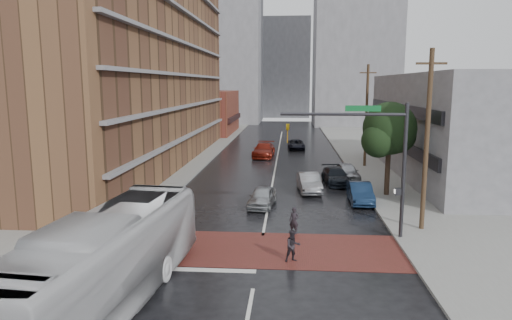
# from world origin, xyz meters

# --- Properties ---
(ground) EXTENTS (160.00, 160.00, 0.00)m
(ground) POSITION_xyz_m (0.00, 0.00, 0.00)
(ground) COLOR black
(ground) RESTS_ON ground
(crosswalk) EXTENTS (14.00, 5.00, 0.02)m
(crosswalk) POSITION_xyz_m (0.00, 0.50, 0.01)
(crosswalk) COLOR maroon
(crosswalk) RESTS_ON ground
(sidewalk_west) EXTENTS (9.00, 90.00, 0.15)m
(sidewalk_west) POSITION_xyz_m (-11.50, 25.00, 0.07)
(sidewalk_west) COLOR gray
(sidewalk_west) RESTS_ON ground
(sidewalk_east) EXTENTS (9.00, 90.00, 0.15)m
(sidewalk_east) POSITION_xyz_m (11.50, 25.00, 0.07)
(sidewalk_east) COLOR gray
(sidewalk_east) RESTS_ON ground
(apartment_block) EXTENTS (10.00, 44.00, 28.00)m
(apartment_block) POSITION_xyz_m (-14.00, 24.00, 14.00)
(apartment_block) COLOR brown
(apartment_block) RESTS_ON ground
(storefront_west) EXTENTS (8.00, 16.00, 7.00)m
(storefront_west) POSITION_xyz_m (-12.00, 54.00, 3.50)
(storefront_west) COLOR brown
(storefront_west) RESTS_ON ground
(building_east) EXTENTS (11.00, 26.00, 9.00)m
(building_east) POSITION_xyz_m (16.50, 20.00, 4.50)
(building_east) COLOR gray
(building_east) RESTS_ON ground
(distant_tower_west) EXTENTS (18.00, 16.00, 32.00)m
(distant_tower_west) POSITION_xyz_m (-14.00, 78.00, 16.00)
(distant_tower_west) COLOR gray
(distant_tower_west) RESTS_ON ground
(distant_tower_east) EXTENTS (16.00, 14.00, 36.00)m
(distant_tower_east) POSITION_xyz_m (14.00, 72.00, 18.00)
(distant_tower_east) COLOR gray
(distant_tower_east) RESTS_ON ground
(distant_tower_center) EXTENTS (12.00, 10.00, 24.00)m
(distant_tower_center) POSITION_xyz_m (0.00, 95.00, 12.00)
(distant_tower_center) COLOR gray
(distant_tower_center) RESTS_ON ground
(street_tree) EXTENTS (4.20, 4.10, 6.90)m
(street_tree) POSITION_xyz_m (8.52, 12.03, 4.73)
(street_tree) COLOR #332319
(street_tree) RESTS_ON ground
(signal_mast) EXTENTS (6.50, 0.30, 7.20)m
(signal_mast) POSITION_xyz_m (5.85, 2.50, 4.73)
(signal_mast) COLOR #2D2D33
(signal_mast) RESTS_ON ground
(utility_pole_near) EXTENTS (1.60, 0.26, 10.00)m
(utility_pole_near) POSITION_xyz_m (8.80, 4.00, 5.14)
(utility_pole_near) COLOR #473321
(utility_pole_near) RESTS_ON ground
(utility_pole_far) EXTENTS (1.60, 0.26, 10.00)m
(utility_pole_far) POSITION_xyz_m (8.80, 24.00, 5.14)
(utility_pole_far) COLOR #473321
(utility_pole_far) RESTS_ON ground
(transit_bus) EXTENTS (4.13, 12.82, 3.51)m
(transit_bus) POSITION_xyz_m (-5.25, -5.87, 1.75)
(transit_bus) COLOR silver
(transit_bus) RESTS_ON ground
(pedestrian_a) EXTENTS (0.63, 0.53, 1.49)m
(pedestrian_a) POSITION_xyz_m (1.69, 3.00, 0.74)
(pedestrian_a) COLOR black
(pedestrian_a) RESTS_ON ground
(pedestrian_b) EXTENTS (0.88, 0.78, 1.51)m
(pedestrian_b) POSITION_xyz_m (1.60, -1.00, 0.75)
(pedestrian_b) COLOR black
(pedestrian_b) RESTS_ON ground
(car_travel_a) EXTENTS (2.04, 4.06, 1.33)m
(car_travel_a) POSITION_xyz_m (-0.39, 8.51, 0.66)
(car_travel_a) COLOR #AAAEB2
(car_travel_a) RESTS_ON ground
(car_travel_b) EXTENTS (1.96, 4.50, 1.44)m
(car_travel_b) POSITION_xyz_m (2.90, 13.03, 0.72)
(car_travel_b) COLOR #9C9EA3
(car_travel_b) RESTS_ON ground
(car_travel_c) EXTENTS (2.53, 5.57, 1.58)m
(car_travel_c) POSITION_xyz_m (-1.53, 29.61, 0.79)
(car_travel_c) COLOR maroon
(car_travel_c) RESTS_ON ground
(suv_travel) EXTENTS (2.21, 4.44, 1.21)m
(suv_travel) POSITION_xyz_m (2.20, 36.10, 0.60)
(suv_travel) COLOR black
(suv_travel) RESTS_ON ground
(car_parked_near) EXTENTS (1.50, 4.24, 1.39)m
(car_parked_near) POSITION_xyz_m (6.30, 10.00, 0.70)
(car_parked_near) COLOR #132542
(car_parked_near) RESTS_ON ground
(car_parked_mid) EXTENTS (2.32, 4.73, 1.32)m
(car_parked_mid) POSITION_xyz_m (5.20, 16.00, 0.66)
(car_parked_mid) COLOR black
(car_parked_mid) RESTS_ON ground
(car_parked_far) EXTENTS (2.16, 4.39, 1.44)m
(car_parked_far) POSITION_xyz_m (6.30, 17.60, 0.72)
(car_parked_far) COLOR #A3A6AA
(car_parked_far) RESTS_ON ground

